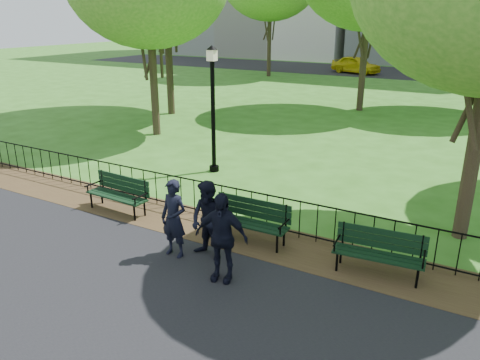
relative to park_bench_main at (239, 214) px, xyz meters
The scene contains 13 objects.
ground 1.48m from the park_bench_main, 101.35° to the right, with size 120.00×120.00×0.00m, color #30641A.
dirt_strip 0.67m from the park_bench_main, 146.07° to the left, with size 60.00×1.60×0.01m, color #382717.
far_street 33.68m from the park_bench_main, 90.45° to the left, with size 70.00×9.00×0.01m, color black.
iron_fence 0.74m from the park_bench_main, 111.36° to the left, with size 24.06×0.06×1.00m.
park_bench_main is the anchor object (origin of this frame).
park_bench_left_a 3.38m from the park_bench_main, behind, with size 1.76×0.62×0.98m.
park_bench_right_a 3.02m from the park_bench_main, ahead, with size 1.71×0.67×0.95m.
lamppost 5.05m from the park_bench_main, 129.18° to the left, with size 0.35×0.35×3.85m.
person_left 1.52m from the park_bench_main, 121.36° to the right, with size 0.59×0.39×1.62m, color black.
person_mid 1.06m from the park_bench_main, 96.49° to the right, with size 0.79×0.41×1.63m, color black.
person_right 1.70m from the park_bench_main, 71.53° to the right, with size 1.01×0.41×1.72m, color black.
taxi 32.22m from the park_bench_main, 102.05° to the left, with size 1.69×4.20×1.43m, color gold.
sedan_silver 31.67m from the park_bench_main, 86.64° to the left, with size 1.45×4.15×1.37m, color #ACAEB3.
Camera 1 is at (4.88, -6.76, 4.69)m, focal length 35.00 mm.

